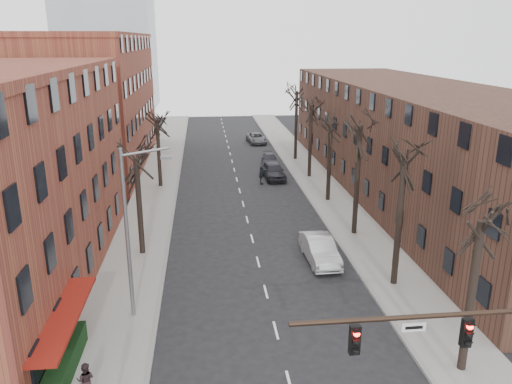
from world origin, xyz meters
name	(u,v)px	position (x,y,z in m)	size (l,w,h in m)	color
sidewalk_left	(157,184)	(-8.00, 35.00, 0.07)	(4.00, 90.00, 0.15)	gray
sidewalk_right	(315,179)	(8.00, 35.00, 0.07)	(4.00, 90.00, 0.15)	gray
building_left_far	(87,104)	(-16.00, 44.00, 7.00)	(12.00, 28.00, 14.00)	brown
building_right	(414,140)	(16.00, 30.00, 5.00)	(12.00, 50.00, 10.00)	#472B21
awning_left	(72,368)	(-9.40, 6.00, 0.00)	(1.20, 7.00, 0.15)	maroon
hedge	(62,370)	(-9.50, 5.00, 0.65)	(0.80, 6.00, 1.00)	black
tree_right_a	(461,371)	(7.60, 4.00, 0.00)	(5.20, 5.20, 10.00)	black
tree_right_b	(393,285)	(7.60, 12.00, 0.00)	(5.20, 5.20, 10.80)	black
tree_right_c	(354,234)	(7.60, 20.00, 0.00)	(5.20, 5.20, 11.60)	black
tree_right_d	(328,201)	(7.60, 28.00, 0.00)	(5.20, 5.20, 10.00)	black
tree_right_e	(309,177)	(7.60, 36.00, 0.00)	(5.20, 5.20, 10.80)	black
tree_right_f	(295,160)	(7.60, 44.00, 0.00)	(5.20, 5.20, 11.60)	black
tree_left_a	(143,254)	(-7.60, 18.00, 0.00)	(5.20, 5.20, 9.50)	black
tree_left_b	(161,187)	(-7.60, 34.00, 0.00)	(5.20, 5.20, 9.50)	black
signal_mast_arm	(492,357)	(5.45, -1.00, 4.40)	(8.14, 0.30, 7.20)	black
streetlight	(130,227)	(-7.03, 10.00, 5.01)	(2.45, 0.22, 9.03)	slate
silver_sedan	(320,249)	(4.00, 15.72, 0.81)	(1.72, 4.95, 1.63)	#A3A7AA
parked_car_near	(273,171)	(3.80, 35.88, 0.85)	(2.00, 4.97, 1.69)	black
parked_car_mid	(269,159)	(4.18, 41.95, 0.61)	(1.71, 4.19, 1.22)	#22212A
parked_car_far	(256,138)	(4.04, 54.47, 0.69)	(2.27, 4.93, 1.37)	#4E5055
pedestrian_b	(86,380)	(-8.26, 3.90, 0.90)	(0.73, 0.57, 1.51)	black
pedestrian_crossing	(261,176)	(2.30, 33.95, 0.91)	(1.07, 0.44, 1.82)	black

